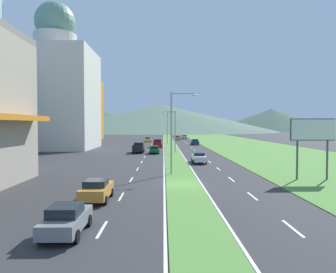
# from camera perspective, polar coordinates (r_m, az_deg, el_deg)

# --- Properties ---
(ground_plane) EXTENTS (600.00, 600.00, 0.00)m
(ground_plane) POSITION_cam_1_polar(r_m,az_deg,el_deg) (29.55, 2.77, -8.73)
(ground_plane) COLOR #2D2D30
(grass_median) EXTENTS (3.20, 240.00, 0.06)m
(grass_median) POSITION_cam_1_polar(r_m,az_deg,el_deg) (89.16, 0.35, -1.45)
(grass_median) COLOR #518438
(grass_median) RESTS_ON ground_plane
(grass_verge_right) EXTENTS (24.00, 240.00, 0.06)m
(grass_verge_right) POSITION_cam_1_polar(r_m,az_deg,el_deg) (91.92, 13.30, -1.40)
(grass_verge_right) COLOR #518438
(grass_verge_right) RESTS_ON ground_plane
(lane_dash_left_1) EXTENTS (0.16, 2.80, 0.01)m
(lane_dash_left_1) POSITION_cam_1_polar(r_m,az_deg,el_deg) (17.80, -11.84, -16.10)
(lane_dash_left_1) COLOR silver
(lane_dash_left_1) RESTS_ON ground_plane
(lane_dash_left_2) EXTENTS (0.16, 2.80, 0.01)m
(lane_dash_left_2) POSITION_cam_1_polar(r_m,az_deg,el_deg) (25.06, -8.45, -10.71)
(lane_dash_left_2) COLOR silver
(lane_dash_left_2) RESTS_ON ground_plane
(lane_dash_left_3) EXTENTS (0.16, 2.80, 0.01)m
(lane_dash_left_3) POSITION_cam_1_polar(r_m,az_deg,el_deg) (32.48, -6.65, -7.74)
(lane_dash_left_3) COLOR silver
(lane_dash_left_3) RESTS_ON ground_plane
(lane_dash_left_4) EXTENTS (0.16, 2.80, 0.01)m
(lane_dash_left_4) POSITION_cam_1_polar(r_m,az_deg,el_deg) (39.99, -5.54, -5.88)
(lane_dash_left_4) COLOR silver
(lane_dash_left_4) RESTS_ON ground_plane
(lane_dash_left_5) EXTENTS (0.16, 2.80, 0.01)m
(lane_dash_left_5) POSITION_cam_1_polar(r_m,az_deg,el_deg) (47.53, -4.78, -4.61)
(lane_dash_left_5) COLOR silver
(lane_dash_left_5) RESTS_ON ground_plane
(lane_dash_left_6) EXTENTS (0.16, 2.80, 0.01)m
(lane_dash_left_6) POSITION_cam_1_polar(r_m,az_deg,el_deg) (55.09, -4.24, -3.68)
(lane_dash_left_6) COLOR silver
(lane_dash_left_6) RESTS_ON ground_plane
(lane_dash_left_7) EXTENTS (0.16, 2.80, 0.01)m
(lane_dash_left_7) POSITION_cam_1_polar(r_m,az_deg,el_deg) (62.67, -3.82, -2.98)
(lane_dash_left_7) COLOR silver
(lane_dash_left_7) RESTS_ON ground_plane
(lane_dash_left_8) EXTENTS (0.16, 2.80, 0.01)m
(lane_dash_left_8) POSITION_cam_1_polar(r_m,az_deg,el_deg) (70.26, -3.50, -2.43)
(lane_dash_left_8) COLOR silver
(lane_dash_left_8) RESTS_ON ground_plane
(lane_dash_left_9) EXTENTS (0.16, 2.80, 0.01)m
(lane_dash_left_9) POSITION_cam_1_polar(r_m,az_deg,el_deg) (77.86, -3.24, -1.99)
(lane_dash_left_9) COLOR silver
(lane_dash_left_9) RESTS_ON ground_plane
(lane_dash_left_10) EXTENTS (0.16, 2.80, 0.01)m
(lane_dash_left_10) POSITION_cam_1_polar(r_m,az_deg,el_deg) (85.46, -3.02, -1.63)
(lane_dash_left_10) COLOR silver
(lane_dash_left_10) RESTS_ON ground_plane
(lane_dash_left_11) EXTENTS (0.16, 2.80, 0.01)m
(lane_dash_left_11) POSITION_cam_1_polar(r_m,az_deg,el_deg) (93.06, -2.84, -1.32)
(lane_dash_left_11) COLOR silver
(lane_dash_left_11) RESTS_ON ground_plane
(lane_dash_left_12) EXTENTS (0.16, 2.80, 0.01)m
(lane_dash_left_12) POSITION_cam_1_polar(r_m,az_deg,el_deg) (100.67, -2.69, -1.06)
(lane_dash_left_12) COLOR silver
(lane_dash_left_12) RESTS_ON ground_plane
(lane_dash_right_1) EXTENTS (0.16, 2.80, 0.01)m
(lane_dash_right_1) POSITION_cam_1_polar(r_m,az_deg,el_deg) (18.82, 21.62, -15.18)
(lane_dash_right_1) COLOR silver
(lane_dash_right_1) RESTS_ON ground_plane
(lane_dash_right_2) EXTENTS (0.16, 2.80, 0.01)m
(lane_dash_right_2) POSITION_cam_1_polar(r_m,az_deg,el_deg) (25.79, 15.03, -10.39)
(lane_dash_right_2) COLOR silver
(lane_dash_right_2) RESTS_ON ground_plane
(lane_dash_right_3) EXTENTS (0.16, 2.80, 0.01)m
(lane_dash_right_3) POSITION_cam_1_polar(r_m,az_deg,el_deg) (33.05, 11.39, -7.60)
(lane_dash_right_3) COLOR silver
(lane_dash_right_3) RESTS_ON ground_plane
(lane_dash_right_4) EXTENTS (0.16, 2.80, 0.01)m
(lane_dash_right_4) POSITION_cam_1_polar(r_m,az_deg,el_deg) (40.45, 9.09, -5.81)
(lane_dash_right_4) COLOR silver
(lane_dash_right_4) RESTS_ON ground_plane
(lane_dash_right_5) EXTENTS (0.16, 2.80, 0.01)m
(lane_dash_right_5) POSITION_cam_1_polar(r_m,az_deg,el_deg) (47.92, 7.52, -4.56)
(lane_dash_right_5) COLOR silver
(lane_dash_right_5) RESTS_ON ground_plane
(lane_dash_right_6) EXTENTS (0.16, 2.80, 0.01)m
(lane_dash_right_6) POSITION_cam_1_polar(r_m,az_deg,el_deg) (55.43, 6.37, -3.66)
(lane_dash_right_6) COLOR silver
(lane_dash_right_6) RESTS_ON ground_plane
(lane_dash_right_7) EXTENTS (0.16, 2.80, 0.01)m
(lane_dash_right_7) POSITION_cam_1_polar(r_m,az_deg,el_deg) (62.97, 5.50, -2.96)
(lane_dash_right_7) COLOR silver
(lane_dash_right_7) RESTS_ON ground_plane
(lane_dash_right_8) EXTENTS (0.16, 2.80, 0.01)m
(lane_dash_right_8) POSITION_cam_1_polar(r_m,az_deg,el_deg) (70.53, 4.82, -2.42)
(lane_dash_right_8) COLOR silver
(lane_dash_right_8) RESTS_ON ground_plane
(lane_dash_right_9) EXTENTS (0.16, 2.80, 0.01)m
(lane_dash_right_9) POSITION_cam_1_polar(r_m,az_deg,el_deg) (78.10, 4.27, -1.98)
(lane_dash_right_9) COLOR silver
(lane_dash_right_9) RESTS_ON ground_plane
(lane_dash_right_10) EXTENTS (0.16, 2.80, 0.01)m
(lane_dash_right_10) POSITION_cam_1_polar(r_m,az_deg,el_deg) (85.68, 3.81, -1.62)
(lane_dash_right_10) COLOR silver
(lane_dash_right_10) RESTS_ON ground_plane
(lane_dash_right_11) EXTENTS (0.16, 2.80, 0.01)m
(lane_dash_right_11) POSITION_cam_1_polar(r_m,az_deg,el_deg) (93.26, 3.43, -1.31)
(lane_dash_right_11) COLOR silver
(lane_dash_right_11) RESTS_ON ground_plane
(lane_dash_right_12) EXTENTS (0.16, 2.80, 0.01)m
(lane_dash_right_12) POSITION_cam_1_polar(r_m,az_deg,el_deg) (100.86, 3.11, -1.06)
(lane_dash_right_12) COLOR silver
(lane_dash_right_12) RESTS_ON ground_plane
(edge_line_median_left) EXTENTS (0.16, 240.00, 0.01)m
(edge_line_median_left) POSITION_cam_1_polar(r_m,az_deg,el_deg) (89.14, -0.78, -1.47)
(edge_line_median_left) COLOR silver
(edge_line_median_left) RESTS_ON ground_plane
(edge_line_median_right) EXTENTS (0.16, 240.00, 0.01)m
(edge_line_median_right) POSITION_cam_1_polar(r_m,az_deg,el_deg) (89.21, 1.47, -1.47)
(edge_line_median_right) COLOR silver
(edge_line_median_right) RESTS_ON ground_plane
(domed_building) EXTENTS (17.49, 17.49, 33.89)m
(domed_building) POSITION_cam_1_polar(r_m,az_deg,el_deg) (78.60, -19.61, 7.92)
(domed_building) COLOR beige
(domed_building) RESTS_ON ground_plane
(midrise_colored) EXTENTS (12.22, 12.22, 22.45)m
(midrise_colored) POSITION_cam_1_polar(r_m,az_deg,el_deg) (125.73, -14.87, 4.61)
(midrise_colored) COLOR orange
(midrise_colored) RESTS_ON ground_plane
(hill_far_left) EXTENTS (158.55, 158.55, 21.19)m
(hill_far_left) POSITION_cam_1_polar(r_m,az_deg,el_deg) (301.51, -13.31, 3.00)
(hill_far_left) COLOR #3D5647
(hill_far_left) RESTS_ON ground_plane
(hill_far_center) EXTENTS (198.81, 198.81, 23.36)m
(hill_far_center) POSITION_cam_1_polar(r_m,az_deg,el_deg) (275.65, -1.39, 3.37)
(hill_far_center) COLOR #516B56
(hill_far_center) RESTS_ON ground_plane
(hill_far_right) EXTENTS (124.09, 124.09, 22.08)m
(hill_far_right) POSITION_cam_1_polar(r_m,az_deg,el_deg) (338.06, 18.19, 2.92)
(hill_far_right) COLOR #3D5647
(hill_far_right) RESTS_ON ground_plane
(street_lamp_near) EXTENTS (2.98, 0.34, 9.22)m
(street_lamp_near) POSITION_cam_1_polar(r_m,az_deg,el_deg) (35.18, 1.13, 1.71)
(street_lamp_near) COLOR #99999E
(street_lamp_near) RESTS_ON ground_plane
(street_lamp_mid) EXTENTS (2.78, 0.33, 8.38)m
(street_lamp_mid) POSITION_cam_1_polar(r_m,az_deg,el_deg) (62.83, 1.01, 1.47)
(street_lamp_mid) COLOR #99999E
(street_lamp_mid) RESTS_ON ground_plane
(street_lamp_far) EXTENTS (2.80, 0.44, 9.19)m
(street_lamp_far) POSITION_cam_1_polar(r_m,az_deg,el_deg) (90.45, 0.07, 1.93)
(street_lamp_far) COLOR #99999E
(street_lamp_far) RESTS_ON ground_plane
(billboard_roadside) EXTENTS (4.55, 0.28, 6.20)m
(billboard_roadside) POSITION_cam_1_polar(r_m,az_deg,el_deg) (34.75, 24.73, 0.50)
(billboard_roadside) COLOR #4C4C51
(billboard_roadside) RESTS_ON ground_plane
(car_0) EXTENTS (1.94, 4.15, 1.55)m
(car_0) POSITION_cam_1_polar(r_m,az_deg,el_deg) (103.21, -3.65, -0.55)
(car_0) COLOR yellow
(car_0) RESTS_ON ground_plane
(car_1) EXTENTS (1.89, 4.03, 1.52)m
(car_1) POSITION_cam_1_polar(r_m,az_deg,el_deg) (17.26, -17.92, -14.08)
(car_1) COLOR slate
(car_1) RESTS_ON ground_plane
(car_2) EXTENTS (1.98, 4.09, 1.48)m
(car_2) POSITION_cam_1_polar(r_m,az_deg,el_deg) (115.95, 1.75, -0.27)
(car_2) COLOR #C6842D
(car_2) RESTS_ON ground_plane
(car_3) EXTENTS (1.93, 4.64, 1.50)m
(car_3) POSITION_cam_1_polar(r_m,az_deg,el_deg) (61.57, -2.48, -2.37)
(car_3) COLOR #0C5128
(car_3) RESTS_ON ground_plane
(car_4) EXTENTS (2.00, 4.49, 1.57)m
(car_4) POSITION_cam_1_polar(r_m,az_deg,el_deg) (88.64, 4.91, -0.98)
(car_4) COLOR navy
(car_4) RESTS_ON ground_plane
(car_5) EXTENTS (1.98, 4.27, 1.56)m
(car_5) POSITION_cam_1_polar(r_m,az_deg,el_deg) (24.04, -12.80, -9.36)
(car_5) COLOR #C6842D
(car_5) RESTS_ON ground_plane
(car_6) EXTENTS (1.92, 4.59, 1.51)m
(car_6) POSITION_cam_1_polar(r_m,az_deg,el_deg) (46.41, 5.60, -3.81)
(car_6) COLOR silver
(car_6) RESTS_ON ground_plane
(car_7) EXTENTS (1.87, 4.76, 1.51)m
(car_7) POSITION_cam_1_polar(r_m,az_deg,el_deg) (126.99, 3.03, -0.06)
(car_7) COLOR #B2B2B7
(car_7) RESTS_ON ground_plane
(pickup_truck_0) EXTENTS (2.18, 5.40, 2.00)m
(pickup_truck_0) POSITION_cam_1_polar(r_m,az_deg,el_deg) (77.42, -1.91, -1.29)
(pickup_truck_0) COLOR maroon
(pickup_truck_0) RESTS_ON ground_plane
(pickup_truck_1) EXTENTS (2.18, 5.40, 2.00)m
(pickup_truck_1) POSITION_cam_1_polar(r_m,az_deg,el_deg) (63.43, -5.35, -2.04)
(pickup_truck_1) COLOR black
(pickup_truck_1) RESTS_ON ground_plane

